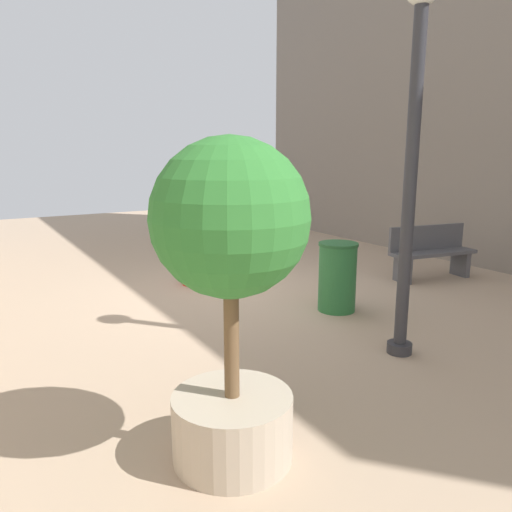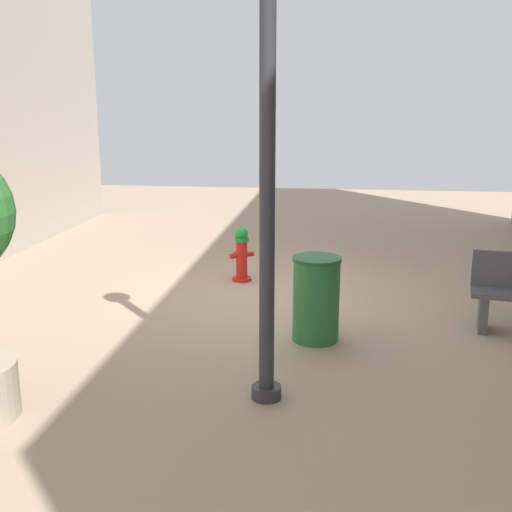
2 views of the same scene
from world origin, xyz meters
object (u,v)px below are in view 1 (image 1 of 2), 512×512
object	(u,v)px
bench_near	(431,251)
trash_bin	(337,277)
planter_tree	(231,270)
street_lamp	(414,128)
fire_hydrant	(190,261)

from	to	relation	value
bench_near	trash_bin	world-z (taller)	trash_bin
trash_bin	planter_tree	bearing A→B (deg)	37.70
bench_near	planter_tree	distance (m)	6.33
bench_near	street_lamp	bearing A→B (deg)	34.69
bench_near	planter_tree	size ratio (longest dim) A/B	0.71
fire_hydrant	street_lamp	size ratio (longest dim) A/B	0.21
fire_hydrant	planter_tree	size ratio (longest dim) A/B	0.36
fire_hydrant	planter_tree	world-z (taller)	planter_tree
street_lamp	fire_hydrant	bearing A→B (deg)	-77.91
bench_near	planter_tree	bearing A→B (deg)	26.78
street_lamp	trash_bin	size ratio (longest dim) A/B	4.05
planter_tree	trash_bin	size ratio (longest dim) A/B	2.38
bench_near	trash_bin	bearing A→B (deg)	11.66
bench_near	fire_hydrant	bearing A→B (deg)	-25.18
fire_hydrant	bench_near	world-z (taller)	bench_near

